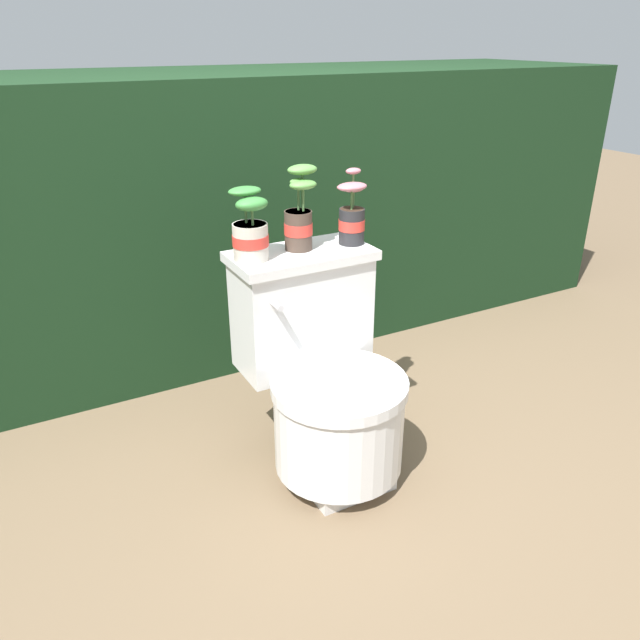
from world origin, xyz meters
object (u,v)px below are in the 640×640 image
object	(u,v)px
potted_plant_midleft	(299,217)
potted_plant_middle	(352,216)
toilet	(324,378)
potted_plant_left	(250,232)

from	to	relation	value
potted_plant_midleft	potted_plant_middle	size ratio (longest dim) A/B	1.09
toilet	potted_plant_middle	distance (m)	0.52
potted_plant_left	potted_plant_midleft	world-z (taller)	potted_plant_midleft
potted_plant_left	potted_plant_midleft	distance (m)	0.17
toilet	potted_plant_midleft	size ratio (longest dim) A/B	2.69
toilet	potted_plant_left	xyz separation A→B (m)	(-0.17, 0.15, 0.46)
toilet	potted_plant_middle	world-z (taller)	potted_plant_middle
toilet	potted_plant_middle	bearing A→B (deg)	38.70
potted_plant_left	potted_plant_midleft	xyz separation A→B (m)	(0.17, 0.02, 0.02)
potted_plant_left	potted_plant_middle	xyz separation A→B (m)	(0.34, -0.01, 0.00)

